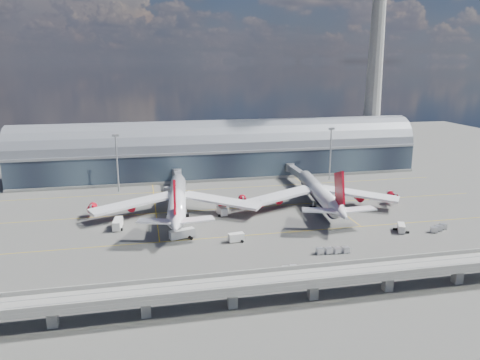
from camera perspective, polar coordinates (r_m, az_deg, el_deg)
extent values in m
plane|color=#474744|center=(167.47, 2.16, -5.40)|extent=(500.00, 500.00, 0.00)
cube|color=gold|center=(158.39, 3.05, -6.58)|extent=(200.00, 0.25, 0.01)
cube|color=gold|center=(185.90, 0.66, -3.37)|extent=(200.00, 0.25, 0.01)
cube|color=gold|center=(214.07, -1.11, -1.00)|extent=(200.00, 0.25, 0.01)
cube|color=gold|center=(191.33, -10.31, -3.09)|extent=(0.25, 80.00, 0.01)
cube|color=gold|center=(205.12, 9.62, -1.88)|extent=(0.25, 80.00, 0.01)
cube|color=#1E2633|center=(239.23, -2.39, 2.35)|extent=(200.00, 28.00, 14.00)
cylinder|color=slate|center=(237.89, -2.41, 4.00)|extent=(200.00, 28.00, 28.00)
cube|color=gray|center=(224.33, -1.81, 3.38)|extent=(200.00, 1.00, 1.20)
cube|color=gray|center=(240.63, -2.38, 0.86)|extent=(200.00, 30.00, 1.20)
cube|color=gray|center=(271.54, 15.42, 2.63)|extent=(18.00, 18.00, 8.00)
cone|color=gray|center=(266.70, 16.00, 11.29)|extent=(10.00, 10.00, 90.00)
cube|color=gray|center=(116.92, 8.93, -11.67)|extent=(220.00, 8.50, 1.20)
cube|color=gray|center=(113.11, 9.68, -12.02)|extent=(220.00, 0.40, 1.20)
cube|color=gray|center=(119.83, 8.26, -10.40)|extent=(220.00, 0.40, 1.20)
cube|color=gray|center=(115.39, 9.21, -11.69)|extent=(220.00, 0.12, 0.12)
cube|color=gray|center=(117.90, 8.68, -11.08)|extent=(220.00, 0.12, 0.12)
cube|color=gray|center=(113.58, -21.91, -15.13)|extent=(2.20, 2.20, 5.00)
cube|color=gray|center=(111.63, -11.41, -14.85)|extent=(2.20, 2.20, 5.00)
cube|color=gray|center=(113.24, -0.93, -14.10)|extent=(2.20, 2.20, 5.00)
cube|color=gray|center=(118.26, 8.87, -12.98)|extent=(2.20, 2.20, 5.00)
cube|color=gray|center=(126.28, 17.57, -11.67)|extent=(2.20, 2.20, 5.00)
cube|color=gray|center=(136.78, 25.01, -10.32)|extent=(2.20, 2.20, 5.00)
cylinder|color=gray|center=(212.67, -14.74, 1.89)|extent=(0.70, 0.70, 25.00)
cube|color=gray|center=(210.42, -14.96, 5.27)|extent=(3.00, 0.40, 1.00)
cylinder|color=gray|center=(230.29, 10.96, 3.03)|extent=(0.70, 0.70, 25.00)
cube|color=gray|center=(228.22, 11.11, 6.16)|extent=(3.00, 0.40, 1.00)
cylinder|color=white|center=(178.31, -7.65, -2.24)|extent=(11.20, 52.10, 6.24)
cone|color=white|center=(206.09, -7.53, 0.02)|extent=(6.97, 8.37, 6.24)
cone|color=white|center=(148.81, -7.85, -5.30)|extent=(7.34, 12.25, 6.24)
cube|color=#B80718|center=(149.24, -7.93, -2.13)|extent=(1.80, 11.68, 12.92)
cube|color=white|center=(177.82, -12.93, -2.79)|extent=(32.05, 19.23, 2.52)
cube|color=white|center=(177.02, -2.36, -2.51)|extent=(30.53, 23.88, 2.52)
cylinder|color=#B80718|center=(180.25, -13.02, -3.15)|extent=(3.58, 5.16, 3.12)
cylinder|color=#B80718|center=(182.54, -17.56, -3.24)|extent=(3.58, 5.16, 3.12)
cylinder|color=#B80718|center=(179.43, -2.21, -2.86)|extent=(3.58, 5.16, 3.12)
cylinder|color=#B80718|center=(181.03, 2.38, -2.71)|extent=(3.58, 5.16, 3.12)
cylinder|color=gray|center=(197.10, -7.53, -2.03)|extent=(0.49, 0.49, 2.93)
cylinder|color=gray|center=(176.05, -8.64, -4.06)|extent=(0.59, 0.59, 2.93)
cylinder|color=gray|center=(175.90, -6.61, -4.01)|extent=(0.59, 0.59, 2.93)
cylinder|color=black|center=(176.34, -8.63, -4.35)|extent=(2.28, 1.66, 1.46)
cylinder|color=black|center=(176.19, -6.60, -4.29)|extent=(2.28, 1.66, 1.46)
cylinder|color=white|center=(188.96, 9.59, -1.40)|extent=(11.77, 49.32, 5.87)
cone|color=white|center=(214.81, 7.77, 0.57)|extent=(6.81, 8.75, 5.87)
cone|color=white|center=(161.56, 12.20, -3.92)|extent=(7.30, 12.77, 5.87)
cube|color=#B80718|center=(162.16, 12.03, -1.01)|extent=(2.17, 12.11, 13.41)
cube|color=white|center=(183.94, 4.94, -1.94)|extent=(31.42, 18.52, 2.51)
cube|color=white|center=(191.90, 14.32, -1.65)|extent=(29.67, 24.14, 2.51)
cylinder|color=black|center=(189.39, 9.57, -1.87)|extent=(10.29, 44.23, 4.99)
cylinder|color=#B80718|center=(186.26, 4.65, -2.31)|extent=(3.83, 5.42, 3.24)
cylinder|color=#B80718|center=(184.46, 0.32, -2.43)|extent=(3.83, 5.42, 3.24)
cylinder|color=#B80718|center=(194.42, 14.25, -2.00)|extent=(3.83, 5.42, 3.24)
cylinder|color=#B80718|center=(199.48, 18.08, -1.86)|extent=(3.83, 5.42, 3.24)
cylinder|color=gray|center=(206.26, 8.35, -1.30)|extent=(0.51, 0.51, 3.04)
cylinder|color=gray|center=(185.66, 8.87, -3.08)|extent=(0.61, 0.61, 3.04)
cylinder|color=gray|center=(187.30, 10.80, -3.01)|extent=(0.61, 0.61, 3.04)
cylinder|color=black|center=(185.94, 8.86, -3.37)|extent=(2.40, 1.78, 1.52)
cylinder|color=black|center=(187.58, 10.79, -3.29)|extent=(2.40, 1.78, 1.52)
cube|color=gray|center=(211.68, -7.45, 0.16)|extent=(3.00, 24.00, 3.00)
cube|color=gray|center=(200.09, -7.16, -0.66)|extent=(3.60, 3.60, 3.40)
cylinder|color=gray|center=(223.31, -7.71, 0.89)|extent=(4.40, 4.40, 4.00)
cylinder|color=gray|center=(201.01, -7.13, -1.62)|extent=(0.50, 0.50, 3.40)
cylinder|color=black|center=(201.38, -7.12, -1.99)|extent=(1.40, 0.80, 0.80)
cube|color=gray|center=(221.10, 7.22, 0.78)|extent=(3.00, 28.00, 3.00)
cube|color=gray|center=(208.34, 8.48, -0.10)|extent=(3.60, 3.60, 3.40)
cylinder|color=gray|center=(234.01, 6.11, 1.56)|extent=(4.40, 4.40, 4.00)
cylinder|color=gray|center=(209.22, 8.45, -1.03)|extent=(0.50, 0.50, 3.40)
cylinder|color=black|center=(209.58, 8.43, -1.39)|extent=(1.40, 0.80, 0.80)
cube|color=silver|center=(167.96, -14.68, -5.16)|extent=(3.45, 8.16, 2.94)
cylinder|color=black|center=(170.78, -14.71, -5.30)|extent=(2.92, 1.32, 1.02)
cylinder|color=black|center=(166.00, -14.59, -5.86)|extent=(2.92, 1.32, 1.02)
cube|color=silver|center=(151.08, -0.46, -6.97)|extent=(5.24, 2.98, 2.58)
cylinder|color=black|center=(151.59, 0.14, -7.36)|extent=(1.24, 2.58, 0.89)
cylinder|color=black|center=(151.42, -1.07, -7.39)|extent=(1.24, 2.58, 0.89)
cube|color=silver|center=(154.98, -7.09, -6.50)|extent=(8.69, 4.92, 2.72)
cylinder|color=black|center=(154.83, -6.11, -6.96)|extent=(1.72, 2.77, 0.94)
cylinder|color=black|center=(156.03, -8.04, -6.86)|extent=(1.72, 2.77, 0.94)
cube|color=silver|center=(168.77, 19.07, -5.51)|extent=(4.36, 5.99, 2.43)
cylinder|color=black|center=(170.03, 18.53, -5.70)|extent=(2.47, 1.77, 0.84)
cylinder|color=black|center=(168.22, 19.55, -6.00)|extent=(2.47, 1.77, 0.84)
cube|color=silver|center=(176.56, -2.22, -3.75)|extent=(3.50, 5.86, 2.85)
cylinder|color=black|center=(178.63, -2.21, -3.96)|extent=(2.88, 1.48, 0.99)
cylinder|color=black|center=(175.29, -2.23, -4.32)|extent=(2.88, 1.48, 0.99)
cube|color=silver|center=(206.87, -8.48, -1.25)|extent=(5.81, 5.53, 2.52)
cylinder|color=black|center=(208.44, -8.11, -1.44)|extent=(2.26, 2.38, 0.87)
cylinder|color=black|center=(205.91, -8.83, -1.66)|extent=(2.26, 2.38, 0.87)
cube|color=gray|center=(131.69, 5.57, -11.01)|extent=(2.36, 1.73, 0.27)
cube|color=#B7B8BD|center=(131.38, 5.58, -10.72)|extent=(1.99, 1.59, 1.37)
cube|color=gray|center=(132.63, 6.52, -10.85)|extent=(2.36, 1.73, 0.27)
cube|color=#B7B8BD|center=(132.32, 6.53, -10.56)|extent=(1.99, 1.59, 1.37)
cube|color=gray|center=(144.44, 9.70, -8.79)|extent=(2.64, 1.91, 0.31)
cube|color=#B7B8BD|center=(144.12, 9.71, -8.48)|extent=(2.22, 1.76, 1.55)
cube|color=gray|center=(145.17, 10.73, -8.71)|extent=(2.64, 1.91, 0.31)
cube|color=#B7B8BD|center=(144.86, 10.75, -8.41)|extent=(2.22, 1.76, 1.55)
cube|color=gray|center=(145.95, 11.76, -8.64)|extent=(2.64, 1.91, 0.31)
cube|color=#B7B8BD|center=(145.63, 11.77, -8.34)|extent=(2.22, 1.76, 1.55)
cube|color=gray|center=(146.77, 12.77, -8.56)|extent=(2.64, 1.91, 0.31)
cube|color=#B7B8BD|center=(146.45, 12.79, -8.26)|extent=(2.22, 1.76, 1.55)
cube|color=gray|center=(172.39, 22.58, -5.85)|extent=(3.06, 2.66, 0.32)
cube|color=#B7B8BD|center=(172.11, 22.61, -5.58)|extent=(2.63, 2.38, 1.61)
cube|color=gray|center=(174.71, 23.04, -5.64)|extent=(3.06, 2.66, 0.32)
cube|color=#B7B8BD|center=(174.44, 23.07, -5.37)|extent=(2.63, 2.38, 1.61)
cube|color=gray|center=(177.05, 23.49, -5.43)|extent=(3.06, 2.66, 0.32)
cube|color=#B7B8BD|center=(176.78, 23.52, -5.16)|extent=(2.63, 2.38, 1.61)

